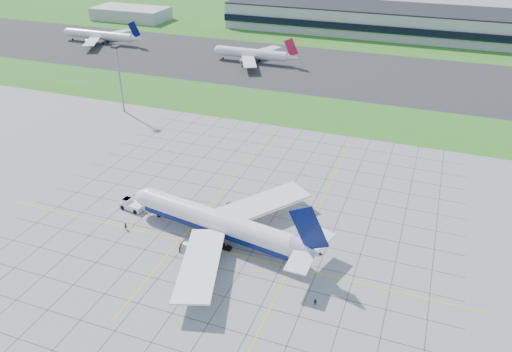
{
  "coord_description": "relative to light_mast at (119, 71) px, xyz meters",
  "views": [
    {
      "loc": [
        41.51,
        -87.09,
        72.64
      ],
      "look_at": [
        0.43,
        22.9,
        7.0
      ],
      "focal_mm": 35.0,
      "sensor_mm": 36.0,
      "label": 1
    }
  ],
  "objects": [
    {
      "name": "grass_far",
      "position": [
        70.0,
        190.0,
        -16.16
      ],
      "size": [
        700.0,
        145.0,
        0.04
      ],
      "primitive_type": "cube",
      "color": "#356D1F",
      "rests_on": "ground"
    },
    {
      "name": "crew_far",
      "position": [
        96.24,
        -76.78,
        -15.39
      ],
      "size": [
        0.93,
        0.83,
        1.59
      ],
      "primitive_type": "imported",
      "rotation": [
        0.0,
        0.0,
        -0.35
      ],
      "color": "black",
      "rests_on": "ground"
    },
    {
      "name": "grass_median",
      "position": [
        70.0,
        25.0,
        -16.16
      ],
      "size": [
        700.0,
        35.0,
        0.04
      ],
      "primitive_type": "cube",
      "color": "#356D1F",
      "rests_on": "ground"
    },
    {
      "name": "distant_jet_0",
      "position": [
        -71.53,
        84.7,
        -11.69
      ],
      "size": [
        48.98,
        42.66,
        14.08
      ],
      "color": "white",
      "rests_on": "ground"
    },
    {
      "name": "light_mast",
      "position": [
        0.0,
        0.0,
        0.0
      ],
      "size": [
        2.5,
        2.5,
        25.6
      ],
      "color": "gray",
      "rests_on": "ground"
    },
    {
      "name": "terminal",
      "position": [
        110.0,
        164.87,
        -8.29
      ],
      "size": [
        260.0,
        43.0,
        15.8
      ],
      "color": "#B7B7B2",
      "rests_on": "ground"
    },
    {
      "name": "crew_near",
      "position": [
        45.19,
        -67.49,
        -15.21
      ],
      "size": [
        0.84,
        0.8,
        1.94
      ],
      "primitive_type": "imported",
      "rotation": [
        0.0,
        0.0,
        0.66
      ],
      "color": "black",
      "rests_on": "ground"
    },
    {
      "name": "asphalt_taxiway",
      "position": [
        70.0,
        80.0,
        -16.15
      ],
      "size": [
        700.0,
        75.0,
        0.04
      ],
      "primitive_type": "cube",
      "color": "#383838",
      "rests_on": "ground"
    },
    {
      "name": "pushback_tug",
      "position": [
        41.18,
        -58.69,
        -14.97
      ],
      "size": [
        9.96,
        4.34,
        2.73
      ],
      "rotation": [
        0.0,
        0.0,
        -0.16
      ],
      "color": "white",
      "rests_on": "ground"
    },
    {
      "name": "service_block",
      "position": [
        -90.0,
        145.0,
        -12.18
      ],
      "size": [
        50.0,
        25.0,
        8.0
      ],
      "primitive_type": "cube",
      "color": "#B7B7B2",
      "rests_on": "ground"
    },
    {
      "name": "ground",
      "position": [
        70.0,
        -65.0,
        -16.18
      ],
      "size": [
        1400.0,
        1400.0,
        0.0
      ],
      "primitive_type": "plane",
      "color": "#9A9A95",
      "rests_on": "ground"
    },
    {
      "name": "apron_markings",
      "position": [
        70.43,
        -53.91,
        -16.17
      ],
      "size": [
        120.0,
        130.0,
        0.03
      ],
      "color": "#474744",
      "rests_on": "ground"
    },
    {
      "name": "distant_jet_1",
      "position": [
        23.63,
        79.21,
        -11.69
      ],
      "size": [
        42.05,
        42.66,
        14.08
      ],
      "color": "white",
      "rests_on": "ground"
    },
    {
      "name": "airliner",
      "position": [
        68.33,
        -62.71,
        -11.58
      ],
      "size": [
        53.15,
        53.44,
        16.82
      ],
      "rotation": [
        0.0,
        0.0,
        -0.16
      ],
      "color": "white",
      "rests_on": "ground"
    }
  ]
}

